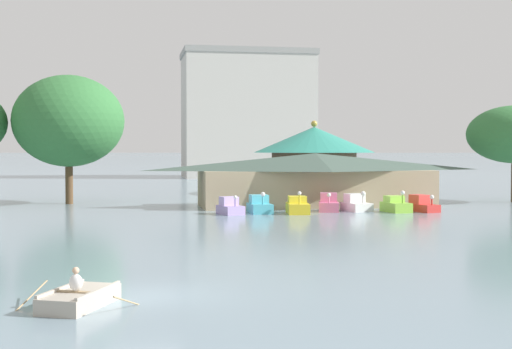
{
  "coord_description": "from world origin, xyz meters",
  "views": [
    {
      "loc": [
        -0.44,
        -24.68,
        4.97
      ],
      "look_at": [
        7.52,
        21.06,
        3.34
      ],
      "focal_mm": 50.89,
      "sensor_mm": 36.0,
      "label": 1
    }
  ],
  "objects_px": {
    "pedal_boat_cyan": "(260,206)",
    "boathouse": "(315,178)",
    "pedal_boat_pink": "(329,204)",
    "green_roof_pavilion": "(314,154)",
    "pedal_boat_lime": "(396,205)",
    "pedal_boat_yellow": "(298,206)",
    "pedal_boat_white": "(356,204)",
    "background_building_block": "(247,114)",
    "pedal_boat_red": "(421,205)",
    "pedal_boat_lavender": "(230,207)",
    "shoreline_tree_mid": "(69,121)",
    "rowboat_with_rower": "(79,298)"
  },
  "relations": [
    {
      "from": "pedal_boat_yellow",
      "to": "rowboat_with_rower",
      "type": "bearing_deg",
      "value": -18.19
    },
    {
      "from": "pedal_boat_red",
      "to": "green_roof_pavilion",
      "type": "distance_m",
      "value": 24.17
    },
    {
      "from": "pedal_boat_red",
      "to": "boathouse",
      "type": "xyz_separation_m",
      "value": [
        -6.98,
        6.81,
        1.9
      ]
    },
    {
      "from": "pedal_boat_white",
      "to": "pedal_boat_lime",
      "type": "height_order",
      "value": "pedal_boat_lime"
    },
    {
      "from": "shoreline_tree_mid",
      "to": "background_building_block",
      "type": "xyz_separation_m",
      "value": [
        25.93,
        59.18,
        3.6
      ]
    },
    {
      "from": "pedal_boat_pink",
      "to": "shoreline_tree_mid",
      "type": "bearing_deg",
      "value": -104.32
    },
    {
      "from": "boathouse",
      "to": "pedal_boat_lime",
      "type": "bearing_deg",
      "value": -55.53
    },
    {
      "from": "pedal_boat_lavender",
      "to": "background_building_block",
      "type": "height_order",
      "value": "background_building_block"
    },
    {
      "from": "pedal_boat_lavender",
      "to": "pedal_boat_pink",
      "type": "xyz_separation_m",
      "value": [
        8.13,
        1.25,
        0.05
      ]
    },
    {
      "from": "pedal_boat_white",
      "to": "pedal_boat_cyan",
      "type": "bearing_deg",
      "value": -98.65
    },
    {
      "from": "background_building_block",
      "to": "pedal_boat_lavender",
      "type": "bearing_deg",
      "value": -100.21
    },
    {
      "from": "pedal_boat_pink",
      "to": "shoreline_tree_mid",
      "type": "distance_m",
      "value": 25.04
    },
    {
      "from": "pedal_boat_pink",
      "to": "pedal_boat_red",
      "type": "xyz_separation_m",
      "value": [
        7.28,
        -1.35,
        -0.06
      ]
    },
    {
      "from": "pedal_boat_cyan",
      "to": "boathouse",
      "type": "bearing_deg",
      "value": 132.74
    },
    {
      "from": "pedal_boat_pink",
      "to": "background_building_block",
      "type": "height_order",
      "value": "background_building_block"
    },
    {
      "from": "pedal_boat_cyan",
      "to": "boathouse",
      "type": "relative_size",
      "value": 0.13
    },
    {
      "from": "rowboat_with_rower",
      "to": "pedal_boat_red",
      "type": "bearing_deg",
      "value": -13.94
    },
    {
      "from": "pedal_boat_lime",
      "to": "background_building_block",
      "type": "relative_size",
      "value": 0.12
    },
    {
      "from": "pedal_boat_yellow",
      "to": "pedal_boat_lime",
      "type": "bearing_deg",
      "value": 96.74
    },
    {
      "from": "pedal_boat_cyan",
      "to": "green_roof_pavilion",
      "type": "height_order",
      "value": "green_roof_pavilion"
    },
    {
      "from": "pedal_boat_pink",
      "to": "pedal_boat_lavender",
      "type": "bearing_deg",
      "value": -66.73
    },
    {
      "from": "pedal_boat_cyan",
      "to": "pedal_boat_white",
      "type": "xyz_separation_m",
      "value": [
        7.99,
        0.58,
        -0.01
      ]
    },
    {
      "from": "pedal_boat_lavender",
      "to": "pedal_boat_red",
      "type": "height_order",
      "value": "pedal_boat_lavender"
    },
    {
      "from": "pedal_boat_lavender",
      "to": "pedal_boat_yellow",
      "type": "height_order",
      "value": "pedal_boat_yellow"
    },
    {
      "from": "boathouse",
      "to": "shoreline_tree_mid",
      "type": "distance_m",
      "value": 22.83
    },
    {
      "from": "rowboat_with_rower",
      "to": "pedal_boat_cyan",
      "type": "relative_size",
      "value": 1.39
    },
    {
      "from": "pedal_boat_lavender",
      "to": "pedal_boat_red",
      "type": "xyz_separation_m",
      "value": [
        15.42,
        -0.1,
        -0.01
      ]
    },
    {
      "from": "pedal_boat_white",
      "to": "background_building_block",
      "type": "relative_size",
      "value": 0.12
    },
    {
      "from": "pedal_boat_lime",
      "to": "pedal_boat_white",
      "type": "bearing_deg",
      "value": -124.91
    },
    {
      "from": "rowboat_with_rower",
      "to": "pedal_boat_pink",
      "type": "bearing_deg",
      "value": -3.7
    },
    {
      "from": "background_building_block",
      "to": "shoreline_tree_mid",
      "type": "bearing_deg",
      "value": -113.66
    },
    {
      "from": "green_roof_pavilion",
      "to": "pedal_boat_lime",
      "type": "bearing_deg",
      "value": -88.74
    },
    {
      "from": "pedal_boat_cyan",
      "to": "pedal_boat_red",
      "type": "xyz_separation_m",
      "value": [
        13.0,
        -0.74,
        -0.04
      ]
    },
    {
      "from": "background_building_block",
      "to": "pedal_boat_white",
      "type": "bearing_deg",
      "value": -92.08
    },
    {
      "from": "boathouse",
      "to": "green_roof_pavilion",
      "type": "xyz_separation_m",
      "value": [
        4.24,
        16.89,
        1.96
      ]
    },
    {
      "from": "pedal_boat_cyan",
      "to": "pedal_boat_yellow",
      "type": "relative_size",
      "value": 0.93
    },
    {
      "from": "pedal_boat_red",
      "to": "background_building_block",
      "type": "bearing_deg",
      "value": 166.95
    },
    {
      "from": "pedal_boat_lavender",
      "to": "background_building_block",
      "type": "bearing_deg",
      "value": 153.23
    },
    {
      "from": "pedal_boat_lavender",
      "to": "green_roof_pavilion",
      "type": "height_order",
      "value": "green_roof_pavilion"
    },
    {
      "from": "pedal_boat_white",
      "to": "shoreline_tree_mid",
      "type": "height_order",
      "value": "shoreline_tree_mid"
    },
    {
      "from": "pedal_boat_lime",
      "to": "green_roof_pavilion",
      "type": "relative_size",
      "value": 0.21
    },
    {
      "from": "rowboat_with_rower",
      "to": "pedal_boat_pink",
      "type": "xyz_separation_m",
      "value": [
        17.23,
        32.68,
        0.3
      ]
    },
    {
      "from": "pedal_boat_lime",
      "to": "pedal_boat_red",
      "type": "xyz_separation_m",
      "value": [
        2.21,
        0.13,
        -0.01
      ]
    },
    {
      "from": "pedal_boat_pink",
      "to": "green_roof_pavilion",
      "type": "bearing_deg",
      "value": -177.0
    },
    {
      "from": "background_building_block",
      "to": "pedal_boat_lime",
      "type": "bearing_deg",
      "value": -89.82
    },
    {
      "from": "pedal_boat_red",
      "to": "boathouse",
      "type": "bearing_deg",
      "value": -149.29
    },
    {
      "from": "pedal_boat_lime",
      "to": "green_roof_pavilion",
      "type": "xyz_separation_m",
      "value": [
        -0.52,
        23.83,
        3.85
      ]
    },
    {
      "from": "pedal_boat_lime",
      "to": "shoreline_tree_mid",
      "type": "height_order",
      "value": "shoreline_tree_mid"
    },
    {
      "from": "background_building_block",
      "to": "boathouse",
      "type": "bearing_deg",
      "value": -93.97
    },
    {
      "from": "pedal_boat_lavender",
      "to": "background_building_block",
      "type": "relative_size",
      "value": 0.11
    }
  ]
}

